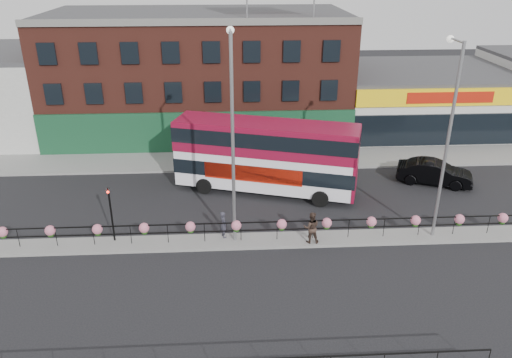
{
  "coord_description": "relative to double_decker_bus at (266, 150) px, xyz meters",
  "views": [
    {
      "loc": [
        -1.51,
        -23.82,
        14.62
      ],
      "look_at": [
        0.0,
        3.0,
        2.5
      ],
      "focal_mm": 35.0,
      "sensor_mm": 36.0,
      "label": 1
    }
  ],
  "objects": [
    {
      "name": "lamp_column_west",
      "position": [
        -2.22,
        -6.14,
        3.84
      ],
      "size": [
        0.4,
        1.97,
        11.25
      ],
      "color": "gray",
      "rests_on": "median"
    },
    {
      "name": "pedestrian_a",
      "position": [
        -2.83,
        -6.06,
        -2.04
      ],
      "size": [
        0.82,
        0.75,
        1.56
      ],
      "primitive_type": "imported",
      "rotation": [
        0.0,
        0.0,
        1.93
      ],
      "color": "#2F2E3A",
      "rests_on": "median"
    },
    {
      "name": "brick_building",
      "position": [
        -4.88,
        13.45,
        2.16
      ],
      "size": [
        25.0,
        12.21,
        10.3
      ],
      "color": "brown",
      "rests_on": "ground"
    },
    {
      "name": "pedestrian_b",
      "position": [
        1.95,
        -6.9,
        -1.91
      ],
      "size": [
        0.96,
        0.79,
        1.82
      ],
      "primitive_type": "imported",
      "rotation": [
        0.0,
        0.0,
        3.09
      ],
      "color": "#382821",
      "rests_on": "median"
    },
    {
      "name": "median_railing",
      "position": [
        -0.88,
        -6.51,
        -1.92
      ],
      "size": [
        30.04,
        0.56,
        1.23
      ],
      "color": "black",
      "rests_on": "median"
    },
    {
      "name": "north_pavement",
      "position": [
        -0.88,
        5.49,
        -2.89
      ],
      "size": [
        60.0,
        4.0,
        0.15
      ],
      "primitive_type": "cube",
      "color": "gray",
      "rests_on": "ground"
    },
    {
      "name": "traffic_light_median",
      "position": [
        -8.88,
        -6.11,
        -0.5
      ],
      "size": [
        0.15,
        0.28,
        3.65
      ],
      "color": "black",
      "rests_on": "median"
    },
    {
      "name": "median",
      "position": [
        -0.88,
        -6.51,
        -2.89
      ],
      "size": [
        60.0,
        1.6,
        0.15
      ],
      "primitive_type": "cube",
      "color": "gray",
      "rests_on": "ground"
    },
    {
      "name": "car",
      "position": [
        11.74,
        0.56,
        -2.14
      ],
      "size": [
        5.22,
        6.23,
        1.65
      ],
      "primitive_type": "imported",
      "rotation": [
        0.0,
        0.0,
        1.19
      ],
      "color": "black",
      "rests_on": "ground"
    },
    {
      "name": "ground",
      "position": [
        -0.88,
        -6.51,
        -2.97
      ],
      "size": [
        120.0,
        120.0,
        0.0
      ],
      "primitive_type": "plane",
      "color": "black",
      "rests_on": "ground"
    },
    {
      "name": "lamp_column_east",
      "position": [
        8.94,
        -6.26,
        3.55
      ],
      "size": [
        0.39,
        1.88,
        10.74
      ],
      "color": "gray",
      "rests_on": "median"
    },
    {
      "name": "double_decker_bus",
      "position": [
        0.0,
        0.0,
        0.0
      ],
      "size": [
        12.23,
        6.22,
        4.83
      ],
      "color": "white",
      "rests_on": "ground"
    },
    {
      "name": "supermarket",
      "position": [
        15.12,
        13.39,
        -0.32
      ],
      "size": [
        15.0,
        12.25,
        5.3
      ],
      "color": "silver",
      "rests_on": "ground"
    }
  ]
}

